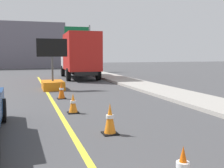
# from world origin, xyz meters

# --- Properties ---
(lane_center_stripe) EXTENTS (0.14, 36.00, 0.01)m
(lane_center_stripe) POSITION_xyz_m (0.00, 6.00, 0.00)
(lane_center_stripe) COLOR yellow
(lane_center_stripe) RESTS_ON ground
(arrow_board_trailer) EXTENTS (1.60, 1.80, 2.70)m
(arrow_board_trailer) POSITION_xyz_m (0.39, 15.62, 0.48)
(arrow_board_trailer) COLOR orange
(arrow_board_trailer) RESTS_ON ground
(box_truck) EXTENTS (2.64, 6.64, 3.42)m
(box_truck) POSITION_xyz_m (3.05, 21.74, 1.84)
(box_truck) COLOR black
(box_truck) RESTS_ON ground
(highway_guide_sign) EXTENTS (2.79, 0.22, 5.00)m
(highway_guide_sign) POSITION_xyz_m (5.02, 30.19, 3.42)
(highway_guide_sign) COLOR gray
(highway_guide_sign) RESTS_ON ground
(far_building_block) EXTENTS (14.05, 6.46, 6.12)m
(far_building_block) POSITION_xyz_m (-2.65, 41.61, 3.06)
(far_building_block) COLOR slate
(far_building_block) RESTS_ON ground
(traffic_cone_near_sign) EXTENTS (0.36, 0.36, 0.63)m
(traffic_cone_near_sign) POSITION_xyz_m (1.03, 3.93, 0.31)
(traffic_cone_near_sign) COLOR black
(traffic_cone_near_sign) RESTS_ON ground
(traffic_cone_mid_lane) EXTENTS (0.36, 0.36, 0.74)m
(traffic_cone_mid_lane) POSITION_xyz_m (0.86, 6.79, 0.37)
(traffic_cone_mid_lane) COLOR black
(traffic_cone_mid_lane) RESTS_ON ground
(traffic_cone_far_lane) EXTENTS (0.36, 0.36, 0.64)m
(traffic_cone_far_lane) POSITION_xyz_m (0.42, 9.37, 0.31)
(traffic_cone_far_lane) COLOR black
(traffic_cone_far_lane) RESTS_ON ground
(traffic_cone_curbside) EXTENTS (0.36, 0.36, 0.74)m
(traffic_cone_curbside) POSITION_xyz_m (0.43, 12.34, 0.37)
(traffic_cone_curbside) COLOR black
(traffic_cone_curbside) RESTS_ON ground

